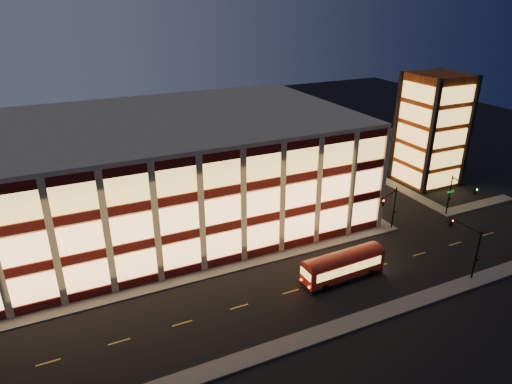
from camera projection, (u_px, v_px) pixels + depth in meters
ground at (235, 272)px, 52.23m from camera, size 200.00×200.00×0.00m
sidewalk_office_south at (207, 273)px, 51.86m from camera, size 54.00×2.00×0.15m
sidewalk_office_east at (323, 186)px, 75.29m from camera, size 2.00×30.00×0.15m
sidewalk_tower_south at (477, 205)px, 68.66m from camera, size 14.00×2.00×0.15m
sidewalk_tower_west at (376, 176)px, 79.59m from camera, size 2.00×30.00×0.15m
sidewalk_near at (290, 344)px, 41.42m from camera, size 100.00×2.00×0.15m
office_building at (166, 170)px, 62.23m from camera, size 50.45×30.45×14.50m
stair_tower at (431, 130)px, 74.17m from camera, size 8.60×8.60×18.00m
traffic_signal_far at (390, 204)px, 59.46m from camera, size 3.79×1.87×6.00m
traffic_signal_right at (459, 192)px, 63.16m from camera, size 1.20×4.37×6.00m
traffic_signal_near at (467, 241)px, 50.61m from camera, size 0.32×4.45×6.00m
trolley_bus at (343, 264)px, 50.38m from camera, size 9.81×2.84×3.30m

